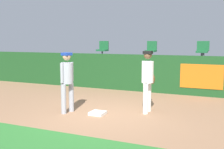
# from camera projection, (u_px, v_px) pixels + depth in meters

# --- Properties ---
(ground_plane) EXTENTS (60.00, 60.00, 0.00)m
(ground_plane) POSITION_uv_depth(u_px,v_px,m) (98.00, 115.00, 7.40)
(ground_plane) COLOR #936B4C
(first_base) EXTENTS (0.40, 0.40, 0.08)m
(first_base) POSITION_uv_depth(u_px,v_px,m) (98.00, 113.00, 7.43)
(first_base) COLOR white
(first_base) RESTS_ON ground_plane
(player_fielder_home) EXTENTS (0.33, 0.55, 1.74)m
(player_fielder_home) POSITION_uv_depth(u_px,v_px,m) (148.00, 77.00, 7.55)
(player_fielder_home) COLOR white
(player_fielder_home) RESTS_ON ground_plane
(player_runner_visitor) EXTENTS (0.38, 0.47, 1.70)m
(player_runner_visitor) POSITION_uv_depth(u_px,v_px,m) (67.00, 78.00, 7.53)
(player_runner_visitor) COLOR #9EA3AD
(player_runner_visitor) RESTS_ON ground_plane
(field_wall) EXTENTS (18.00, 0.26, 1.47)m
(field_wall) POSITION_uv_depth(u_px,v_px,m) (141.00, 73.00, 10.79)
(field_wall) COLOR #19471E
(field_wall) RESTS_ON ground_plane
(bleacher_platform) EXTENTS (18.00, 4.80, 1.17)m
(bleacher_platform) POSITION_uv_depth(u_px,v_px,m) (156.00, 70.00, 13.15)
(bleacher_platform) COLOR #59595E
(bleacher_platform) RESTS_ON ground_plane
(seat_front_right) EXTENTS (0.45, 0.44, 0.84)m
(seat_front_right) POSITION_uv_depth(u_px,v_px,m) (202.00, 50.00, 11.13)
(seat_front_right) COLOR #4C4C51
(seat_front_right) RESTS_ON bleacher_platform
(seat_front_left) EXTENTS (0.48, 0.44, 0.84)m
(seat_front_left) POSITION_uv_depth(u_px,v_px,m) (103.00, 49.00, 12.91)
(seat_front_left) COLOR #4C4C51
(seat_front_left) RESTS_ON bleacher_platform
(seat_front_center) EXTENTS (0.44, 0.44, 0.84)m
(seat_front_center) POSITION_uv_depth(u_px,v_px,m) (151.00, 49.00, 11.98)
(seat_front_center) COLOR #4C4C51
(seat_front_center) RESTS_ON bleacher_platform
(seat_back_right) EXTENTS (0.47, 0.44, 0.84)m
(seat_back_right) POSITION_uv_depth(u_px,v_px,m) (204.00, 49.00, 12.80)
(seat_back_right) COLOR #4C4C51
(seat_back_right) RESTS_ON bleacher_platform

